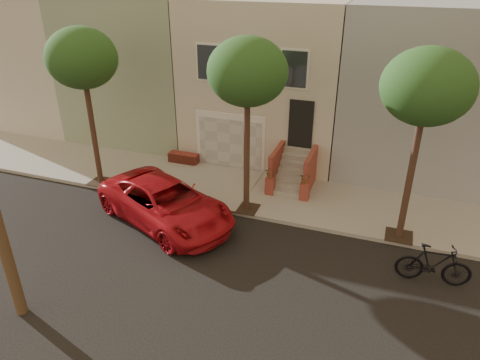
% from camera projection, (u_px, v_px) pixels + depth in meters
% --- Properties ---
extents(ground, '(90.00, 90.00, 0.00)m').
position_uv_depth(ground, '(175.00, 266.00, 13.90)').
color(ground, black).
rests_on(ground, ground).
extents(sidewalk, '(40.00, 3.70, 0.15)m').
position_uv_depth(sidewalk, '(235.00, 189.00, 18.36)').
color(sidewalk, gray).
rests_on(sidewalk, ground).
extents(house_row, '(33.10, 11.70, 7.00)m').
position_uv_depth(house_row, '(276.00, 72.00, 21.66)').
color(house_row, beige).
rests_on(house_row, sidewalk).
extents(tree_left, '(2.70, 2.57, 6.30)m').
position_uv_depth(tree_left, '(82.00, 59.00, 16.48)').
color(tree_left, '#2D2116').
rests_on(tree_left, sidewalk).
extents(tree_mid, '(2.70, 2.57, 6.30)m').
position_uv_depth(tree_mid, '(247.00, 73.00, 14.51)').
color(tree_mid, '#2D2116').
rests_on(tree_mid, sidewalk).
extents(tree_right, '(2.70, 2.57, 6.30)m').
position_uv_depth(tree_right, '(427.00, 88.00, 12.84)').
color(tree_right, '#2D2116').
rests_on(tree_right, sidewalk).
extents(pickup_truck, '(6.15, 4.63, 1.55)m').
position_uv_depth(pickup_truck, '(166.00, 203.00, 15.90)').
color(pickup_truck, red).
rests_on(pickup_truck, ground).
extents(motorcycle, '(2.17, 0.78, 1.28)m').
position_uv_depth(motorcycle, '(434.00, 264.00, 12.95)').
color(motorcycle, black).
rests_on(motorcycle, ground).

